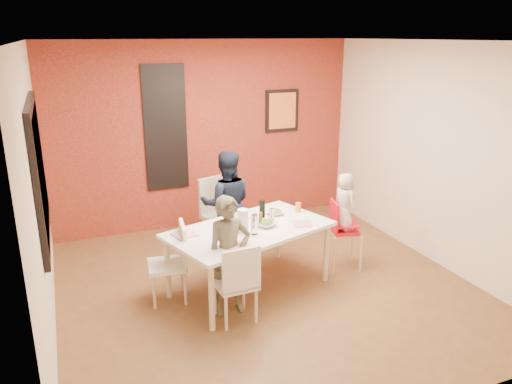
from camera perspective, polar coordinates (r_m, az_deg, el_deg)
name	(u,v)px	position (r m, az deg, el deg)	size (l,w,h in m)	color
ground	(266,287)	(5.82, 1.13, -10.75)	(4.50, 4.50, 0.00)	brown
ceiling	(267,41)	(5.12, 1.31, 16.90)	(4.50, 4.50, 0.02)	silver
wall_back	(206,135)	(7.38, -5.72, 6.47)	(4.50, 0.02, 2.70)	#EFDEC6
wall_front	(399,256)	(3.48, 16.07, -7.06)	(4.50, 0.02, 2.70)	#EFDEC6
wall_left	(38,198)	(4.92, -23.67, -0.61)	(0.02, 4.50, 2.70)	#EFDEC6
wall_right	(435,155)	(6.51, 19.79, 4.02)	(0.02, 4.50, 2.70)	#EFDEC6
brick_accent_wall	(207,135)	(7.36, -5.68, 6.44)	(4.50, 0.02, 2.70)	maroon
picture_window_frame	(39,171)	(5.06, -23.58, 2.24)	(0.05, 1.70, 1.30)	black
picture_window_pane	(40,171)	(5.05, -23.41, 2.26)	(0.02, 1.55, 1.15)	black
glassblock_strip	(165,128)	(7.18, -10.31, 7.18)	(0.55, 0.03, 1.70)	silver
glassblock_surround	(166,128)	(7.17, -10.30, 7.17)	(0.60, 0.03, 1.76)	black
art_print_frame	(282,111)	(7.71, 2.99, 9.27)	(0.54, 0.03, 0.64)	black
art_print_canvas	(282,111)	(7.70, 3.04, 9.26)	(0.44, 0.01, 0.54)	orange
dining_table	(250,233)	(5.49, -0.74, -4.76)	(1.99, 1.48, 0.74)	white
chair_near	(238,280)	(4.94, -2.11, -10.03)	(0.41, 0.41, 0.84)	silver
chair_far	(219,209)	(6.63, -4.25, -2.00)	(0.57, 0.57, 0.97)	beige
chair_left	(174,258)	(5.43, -9.32, -7.48)	(0.45, 0.45, 0.86)	white
high_chair	(341,228)	(6.15, 9.74, -4.07)	(0.43, 0.43, 0.86)	red
child_near	(229,256)	(5.07, -3.08, -7.31)	(0.46, 0.30, 1.26)	#504E39
child_far	(227,204)	(6.37, -3.38, -1.38)	(0.67, 0.53, 1.39)	black
toddler	(345,202)	(6.04, 10.10, -1.08)	(0.34, 0.22, 0.70)	beige
plate_near_left	(238,245)	(5.02, -2.12, -6.10)	(0.22, 0.22, 0.01)	white
plate_far_mid	(240,217)	(5.77, -1.84, -2.89)	(0.21, 0.21, 0.01)	white
plate_near_right	(303,224)	(5.60, 5.35, -3.62)	(0.20, 0.20, 0.01)	silver
plate_far_left	(185,235)	(5.33, -8.15, -4.85)	(0.23, 0.23, 0.01)	white
salad_bowl_a	(266,224)	(5.51, 1.16, -3.67)	(0.23, 0.23, 0.06)	silver
salad_bowl_b	(275,213)	(5.86, 2.22, -2.37)	(0.20, 0.20, 0.05)	silver
wine_bottle	(262,211)	(5.62, 0.72, -2.16)	(0.07, 0.07, 0.25)	black
wine_glass_a	(255,224)	(5.27, -0.17, -3.72)	(0.08, 0.08, 0.22)	white
wine_glass_b	(272,216)	(5.57, 1.81, -2.76)	(0.06, 0.06, 0.18)	silver
paper_towel_roll	(243,221)	(5.29, -1.50, -3.36)	(0.12, 0.12, 0.26)	white
condiment_red	(255,220)	(5.50, -0.09, -3.18)	(0.04, 0.04, 0.14)	red
condiment_green	(256,220)	(5.50, -0.04, -3.21)	(0.04, 0.04, 0.14)	#2C6E24
condiment_brown	(261,219)	(5.52, 0.53, -3.07)	(0.04, 0.04, 0.15)	brown
sippy_cup	(298,207)	(5.95, 4.84, -1.78)	(0.07, 0.07, 0.12)	orange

